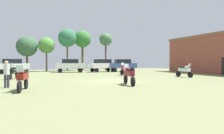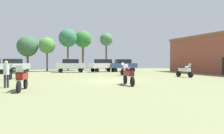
{
  "view_description": "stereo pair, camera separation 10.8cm",
  "coord_description": "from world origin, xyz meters",
  "px_view_note": "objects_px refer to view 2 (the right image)",
  "views": [
    {
      "loc": [
        -6.17,
        -15.94,
        1.7
      ],
      "look_at": [
        0.89,
        2.54,
        1.13
      ],
      "focal_mm": 31.88,
      "sensor_mm": 36.0,
      "label": 1
    },
    {
      "loc": [
        -6.07,
        -15.98,
        1.7
      ],
      "look_at": [
        0.89,
        2.54,
        1.13
      ],
      "focal_mm": 31.88,
      "sensor_mm": 36.0,
      "label": 2
    }
  ],
  "objects_px": {
    "motorcycle_1": "(126,69)",
    "tree_5": "(106,40)",
    "car_4": "(123,64)",
    "motorcycle_7": "(128,75)",
    "tree_3": "(47,46)",
    "tree_4": "(83,39)",
    "car_5": "(13,65)",
    "tree_6": "(68,38)",
    "person_1": "(6,72)",
    "motorcycle_3": "(14,71)",
    "motorcycle_2": "(22,78)",
    "tree_2": "(27,47)",
    "car_1": "(71,65)",
    "car_3": "(103,64)",
    "motorcycle_5": "(185,70)"
  },
  "relations": [
    {
      "from": "tree_3",
      "to": "tree_4",
      "type": "bearing_deg",
      "value": 13.28
    },
    {
      "from": "tree_2",
      "to": "tree_4",
      "type": "relative_size",
      "value": 0.79
    },
    {
      "from": "motorcycle_2",
      "to": "car_5",
      "type": "distance_m",
      "value": 17.83
    },
    {
      "from": "car_5",
      "to": "tree_6",
      "type": "height_order",
      "value": "tree_6"
    },
    {
      "from": "motorcycle_1",
      "to": "motorcycle_3",
      "type": "relative_size",
      "value": 0.96
    },
    {
      "from": "car_3",
      "to": "car_4",
      "type": "distance_m",
      "value": 3.28
    },
    {
      "from": "tree_3",
      "to": "tree_6",
      "type": "height_order",
      "value": "tree_6"
    },
    {
      "from": "motorcycle_7",
      "to": "car_5",
      "type": "xyz_separation_m",
      "value": [
        -9.21,
        17.29,
        0.44
      ]
    },
    {
      "from": "motorcycle_7",
      "to": "tree_4",
      "type": "xyz_separation_m",
      "value": [
        1.84,
        23.44,
        4.96
      ]
    },
    {
      "from": "tree_2",
      "to": "tree_3",
      "type": "height_order",
      "value": "tree_2"
    },
    {
      "from": "car_4",
      "to": "motorcycle_7",
      "type": "bearing_deg",
      "value": 165.3
    },
    {
      "from": "motorcycle_1",
      "to": "car_1",
      "type": "height_order",
      "value": "car_1"
    },
    {
      "from": "tree_4",
      "to": "motorcycle_7",
      "type": "bearing_deg",
      "value": -94.49
    },
    {
      "from": "motorcycle_7",
      "to": "person_1",
      "type": "relative_size",
      "value": 1.29
    },
    {
      "from": "motorcycle_3",
      "to": "person_1",
      "type": "height_order",
      "value": "person_1"
    },
    {
      "from": "motorcycle_2",
      "to": "tree_4",
      "type": "relative_size",
      "value": 0.31
    },
    {
      "from": "motorcycle_3",
      "to": "tree_5",
      "type": "bearing_deg",
      "value": -119.55
    },
    {
      "from": "motorcycle_1",
      "to": "car_5",
      "type": "relative_size",
      "value": 0.47
    },
    {
      "from": "motorcycle_3",
      "to": "car_5",
      "type": "bearing_deg",
      "value": -68.62
    },
    {
      "from": "car_5",
      "to": "tree_3",
      "type": "xyz_separation_m",
      "value": [
        4.68,
        4.65,
        3.11
      ]
    },
    {
      "from": "car_3",
      "to": "tree_5",
      "type": "relative_size",
      "value": 0.65
    },
    {
      "from": "motorcycle_2",
      "to": "tree_6",
      "type": "distance_m",
      "value": 23.57
    },
    {
      "from": "tree_3",
      "to": "person_1",
      "type": "bearing_deg",
      "value": -99.28
    },
    {
      "from": "motorcycle_2",
      "to": "car_4",
      "type": "height_order",
      "value": "car_4"
    },
    {
      "from": "motorcycle_1",
      "to": "car_3",
      "type": "distance_m",
      "value": 8.43
    },
    {
      "from": "motorcycle_7",
      "to": "person_1",
      "type": "bearing_deg",
      "value": 176.95
    },
    {
      "from": "tree_5",
      "to": "tree_6",
      "type": "bearing_deg",
      "value": -173.18
    },
    {
      "from": "motorcycle_1",
      "to": "tree_4",
      "type": "height_order",
      "value": "tree_4"
    },
    {
      "from": "person_1",
      "to": "tree_6",
      "type": "xyz_separation_m",
      "value": [
        6.78,
        20.6,
        4.64
      ]
    },
    {
      "from": "motorcycle_3",
      "to": "car_4",
      "type": "height_order",
      "value": "car_4"
    },
    {
      "from": "motorcycle_2",
      "to": "tree_2",
      "type": "xyz_separation_m",
      "value": [
        -0.67,
        23.04,
        3.35
      ]
    },
    {
      "from": "motorcycle_2",
      "to": "tree_5",
      "type": "xyz_separation_m",
      "value": [
        13.04,
        23.19,
        4.97
      ]
    },
    {
      "from": "motorcycle_7",
      "to": "motorcycle_3",
      "type": "bearing_deg",
      "value": 141.56
    },
    {
      "from": "car_3",
      "to": "car_5",
      "type": "bearing_deg",
      "value": 78.32
    },
    {
      "from": "person_1",
      "to": "car_3",
      "type": "bearing_deg",
      "value": -147.38
    },
    {
      "from": "motorcycle_1",
      "to": "car_1",
      "type": "bearing_deg",
      "value": 109.22
    },
    {
      "from": "motorcycle_3",
      "to": "person_1",
      "type": "xyz_separation_m",
      "value": [
        0.27,
        -6.84,
        0.29
      ]
    },
    {
      "from": "motorcycle_1",
      "to": "motorcycle_2",
      "type": "relative_size",
      "value": 0.93
    },
    {
      "from": "motorcycle_2",
      "to": "person_1",
      "type": "relative_size",
      "value": 1.33
    },
    {
      "from": "motorcycle_1",
      "to": "person_1",
      "type": "bearing_deg",
      "value": -158.66
    },
    {
      "from": "motorcycle_7",
      "to": "car_5",
      "type": "height_order",
      "value": "car_5"
    },
    {
      "from": "car_5",
      "to": "tree_2",
      "type": "xyz_separation_m",
      "value": [
        1.67,
        5.38,
        2.92
      ]
    },
    {
      "from": "motorcycle_1",
      "to": "tree_2",
      "type": "relative_size",
      "value": 0.37
    },
    {
      "from": "motorcycle_1",
      "to": "tree_5",
      "type": "distance_m",
      "value": 15.08
    },
    {
      "from": "car_5",
      "to": "tree_2",
      "type": "height_order",
      "value": "tree_2"
    },
    {
      "from": "motorcycle_2",
      "to": "car_3",
      "type": "xyz_separation_m",
      "value": [
        10.58,
        17.58,
        0.44
      ]
    },
    {
      "from": "motorcycle_5",
      "to": "tree_5",
      "type": "xyz_separation_m",
      "value": [
        -2.36,
        18.66,
        4.99
      ]
    },
    {
      "from": "motorcycle_2",
      "to": "tree_3",
      "type": "relative_size",
      "value": 0.4
    },
    {
      "from": "person_1",
      "to": "tree_5",
      "type": "distance_m",
      "value": 26.1
    },
    {
      "from": "motorcycle_3",
      "to": "tree_4",
      "type": "xyz_separation_m",
      "value": [
        10.02,
        15.26,
        4.99
      ]
    }
  ]
}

